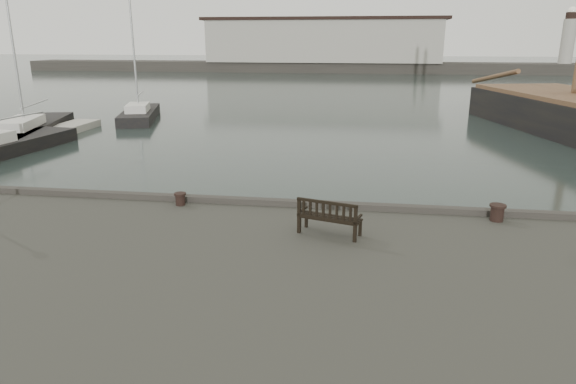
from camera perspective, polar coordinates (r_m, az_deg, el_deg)
name	(u,v)px	position (r m, az deg, el deg)	size (l,w,h in m)	color
ground	(322,253)	(16.16, 3.76, -6.80)	(400.00, 400.00, 0.00)	black
breakwater	(340,50)	(106.96, 5.77, 15.40)	(140.00, 9.50, 12.20)	#383530
bench	(329,224)	(13.25, 4.61, -3.54)	(1.71, 0.99, 0.93)	black
bollard_left	(180,199)	(15.93, -11.88, -0.76)	(0.36, 0.36, 0.38)	black
bollard_right	(497,213)	(15.37, 22.22, -2.14)	(0.45, 0.45, 0.47)	black
yacht_b	(29,133)	(39.73, -26.80, 5.91)	(6.12, 12.80, 16.21)	black
yacht_d	(140,117)	(44.78, -16.12, 8.04)	(5.06, 9.52, 11.63)	black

